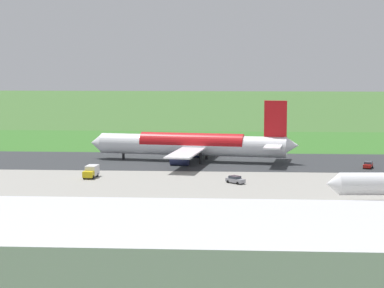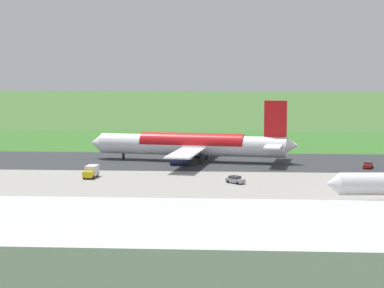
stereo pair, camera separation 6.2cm
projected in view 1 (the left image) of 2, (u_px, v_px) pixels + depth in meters
name	position (u px, v px, depth m)	size (l,w,h in m)	color
ground_plane	(139.00, 161.00, 185.28)	(800.00, 800.00, 0.00)	#3D662D
runway_asphalt	(139.00, 161.00, 185.28)	(600.00, 33.03, 0.06)	#2D3033
apron_concrete	(97.00, 204.00, 130.04)	(440.00, 110.00, 0.05)	gray
grass_verge_foreground	(155.00, 144.00, 221.73)	(600.00, 80.00, 0.04)	#346B27
airliner_main	(193.00, 145.00, 183.85)	(54.06, 44.41, 15.88)	white
service_car_followme	(235.00, 180.00, 151.85)	(4.31, 4.17, 1.62)	gray
service_truck_fuel	(91.00, 171.00, 159.26)	(2.74, 5.97, 2.65)	gold
service_car_ops	(368.00, 165.00, 172.86)	(3.01, 4.55, 1.62)	#B21914
no_stopping_sign	(156.00, 139.00, 221.68)	(0.60, 0.10, 2.49)	slate
traffic_cone_orange	(135.00, 142.00, 224.85)	(0.40, 0.40, 0.55)	orange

